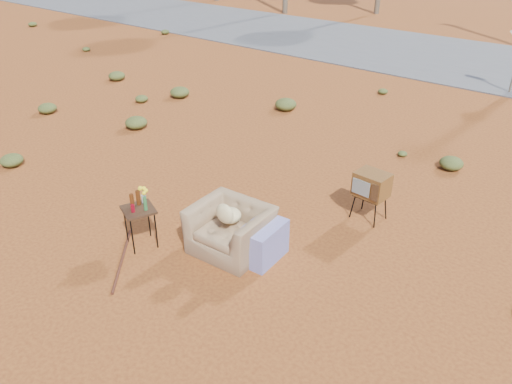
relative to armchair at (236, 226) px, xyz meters
The scene contains 7 objects.
ground 0.79m from the armchair, 116.34° to the right, with size 140.00×140.00×0.00m, color #924E1D.
highway 14.46m from the armchair, 91.09° to the left, with size 140.00×7.00×0.04m, color #565659.
armchair is the anchor object (origin of this frame).
tv_unit 2.55m from the armchair, 61.83° to the left, with size 0.60×0.50×0.91m.
side_table 1.60m from the armchair, 149.39° to the right, with size 0.64×0.64×0.99m.
rusty_bar 1.90m from the armchair, 133.09° to the right, with size 0.04×0.04×1.64m, color #4F1F15.
scrub_patch 4.02m from the armchair, 105.91° to the left, with size 17.49×8.07×0.33m.
Camera 1 is at (4.67, -4.46, 4.85)m, focal length 35.00 mm.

